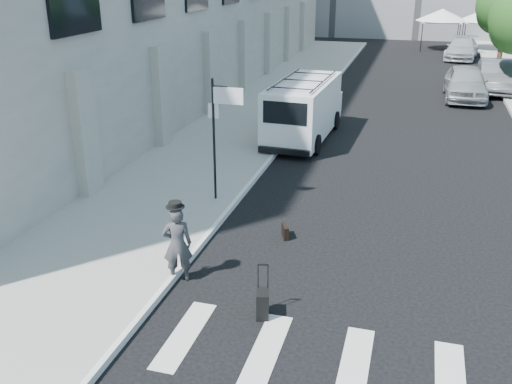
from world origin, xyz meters
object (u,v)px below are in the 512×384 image
Objects in this scene: businessman at (177,244)px; parked_car_b at (497,76)px; parked_car_c at (462,49)px; cargo_van at (304,109)px; suitcase at (263,304)px; parked_car_a at (465,83)px; briefcase at (285,231)px.

businessman is 0.34× the size of parked_car_b.
parked_car_b is 1.00× the size of parked_car_c.
businessman is 0.29× the size of cargo_van.
suitcase is 0.22× the size of parked_car_a.
parked_car_b is (6.93, 20.58, 0.68)m from briefcase.
businessman is at bearing -109.22° from parked_car_a.
businessman is 0.34× the size of parked_car_c.
parked_car_b is (6.55, 24.14, 0.56)m from suitcase.
briefcase is 0.40× the size of suitcase.
parked_car_c reaches higher than briefcase.
parked_car_a is (6.97, 20.84, -0.03)m from businessman.
briefcase is at bearing -79.06° from cargo_van.
cargo_van is at bearing -98.92° from parked_car_c.
parked_car_b is at bearing -135.21° from businessman.
parked_car_b reaches higher than parked_car_c.
businessman is at bearing -89.69° from cargo_van.
parked_car_a is (4.81, 21.69, 0.56)m from suitcase.
parked_car_a is at bearing 50.93° from briefcase.
businessman is 0.35× the size of parked_car_a.
briefcase is at bearing -147.97° from businessman.
briefcase is at bearing -106.95° from parked_car_b.
parked_car_a reaches higher than parked_car_c.
briefcase is at bearing -92.02° from parked_car_c.
parked_car_c is at bearing -126.77° from businessman.
parked_car_b reaches higher than briefcase.
suitcase is 0.18× the size of cargo_van.
parked_car_c is (5.28, 35.68, 0.46)m from suitcase.
parked_car_a is at bearing 56.65° from cargo_van.
businessman is at bearing -108.84° from parked_car_b.
parked_car_a reaches higher than briefcase.
cargo_van is 11.26m from parked_car_a.
briefcase is 0.09× the size of parked_car_c.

